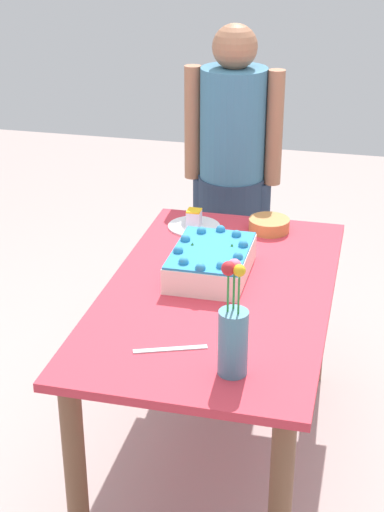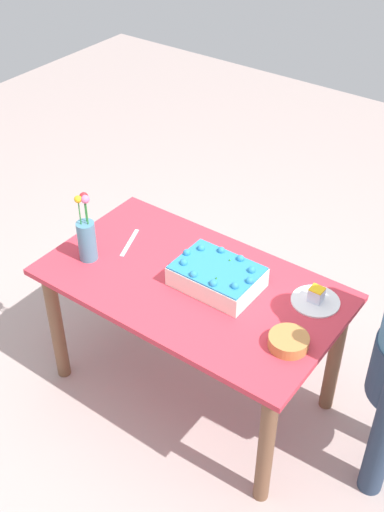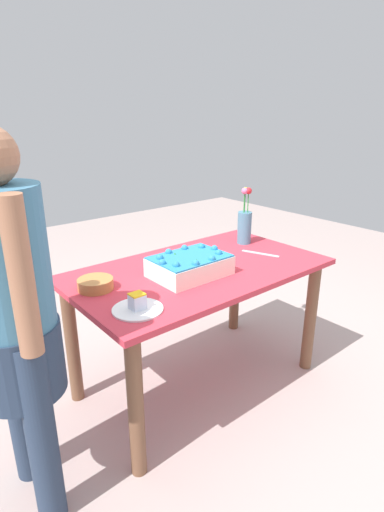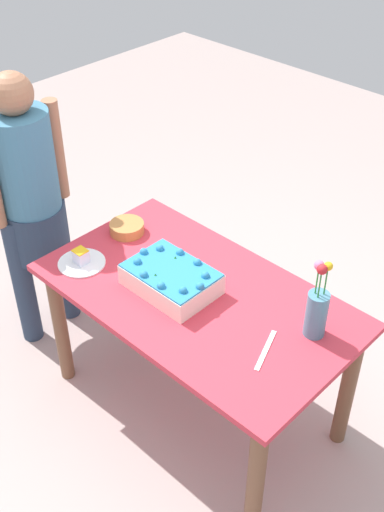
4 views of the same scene
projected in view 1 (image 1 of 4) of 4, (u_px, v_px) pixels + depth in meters
The scene contains 8 objects.
ground_plane at pixel (216, 454), 3.07m from camera, with size 8.00×8.00×0.00m, color #B09C96.
dining_table at pixel (218, 319), 2.81m from camera, with size 1.39×0.79×0.73m.
sheet_cake at pixel (211, 261), 2.84m from camera, with size 0.38×0.27×0.13m.
serving_plate_with_slice at pixel (194, 223), 3.26m from camera, with size 0.22×0.22×0.08m.
cake_knife at pixel (170, 349), 2.40m from camera, with size 0.23×0.02×0.00m, color silver.
flower_vase at pixel (233, 335), 2.23m from camera, with size 0.09×0.09×0.36m.
fruit_bowl at pixel (269, 225), 3.22m from camera, with size 0.17×0.17×0.05m, color #C17B40.
person_standing at pixel (232, 165), 3.62m from camera, with size 0.31×0.45×1.49m.
Camera 1 is at (-2.40, -0.49, 2.01)m, focal length 55.00 mm.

